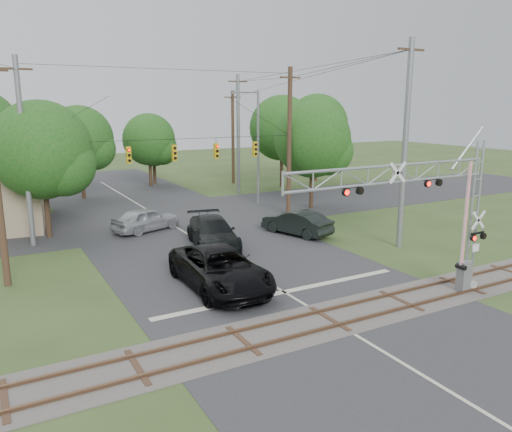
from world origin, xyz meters
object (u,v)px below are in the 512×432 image
traffic_signal_span (187,148)px  sedan_silver (146,219)px  car_dark (213,232)px  crossing_gantry (427,205)px  pickup_black (220,269)px  streetlight (256,142)px

traffic_signal_span → sedan_silver: size_ratio=3.93×
traffic_signal_span → car_dark: traffic_signal_span is taller
sedan_silver → traffic_signal_span: bearing=-114.7°
crossing_gantry → car_dark: crossing_gantry is taller
crossing_gantry → pickup_black: 9.87m
crossing_gantry → pickup_black: bearing=140.6°
pickup_black → car_dark: pickup_black is taller
crossing_gantry → traffic_signal_span: size_ratio=0.57×
crossing_gantry → car_dark: bearing=109.5°
pickup_black → streetlight: bearing=57.4°
crossing_gantry → streetlight: 23.69m
car_dark → streetlight: bearing=61.6°
sedan_silver → crossing_gantry: bearing=-179.9°
car_dark → streetlight: streetlight is taller
traffic_signal_span → streetlight: (8.29, 4.89, -0.15)m
pickup_black → car_dark: size_ratio=1.12×
car_dark → pickup_black: bearing=-99.5°
car_dark → sedan_silver: 6.39m
crossing_gantry → pickup_black: (-7.16, 5.87, -3.43)m
pickup_black → traffic_signal_span: bearing=76.3°
traffic_signal_span → pickup_black: 13.75m
traffic_signal_span → pickup_black: (-3.30, -12.49, -4.73)m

